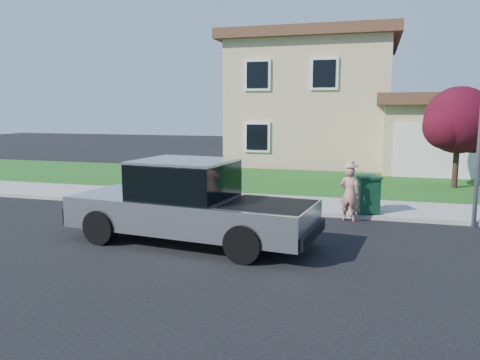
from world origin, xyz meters
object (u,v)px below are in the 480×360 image
pickup_truck (189,204)px  ornamental_tree (460,123)px  trash_bin (366,194)px  woman (350,193)px

pickup_truck → ornamental_tree: (6.84, 9.03, 1.59)m
pickup_truck → trash_bin: bearing=50.5°
ornamental_tree → woman: bearing=-120.4°
pickup_truck → trash_bin: size_ratio=5.77×
woman → trash_bin: size_ratio=1.60×
woman → trash_bin: woman is taller
woman → ornamental_tree: ornamental_tree is taller
trash_bin → woman: bearing=-148.5°
ornamental_tree → trash_bin: (-3.09, -5.41, -1.79)m
pickup_truck → woman: bearing=49.1°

